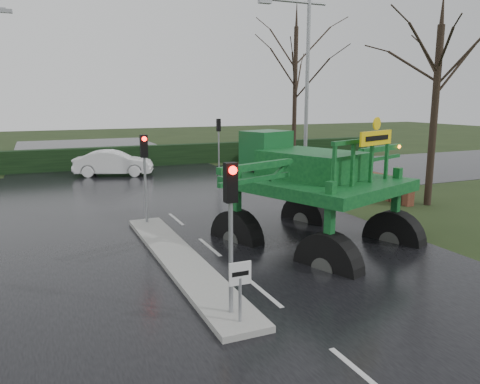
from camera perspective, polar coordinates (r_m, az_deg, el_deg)
name	(u,v)px	position (r m, az deg, el deg)	size (l,w,h in m)	color
ground	(263,293)	(12.15, 2.85, -12.16)	(140.00, 140.00, 0.00)	black
road_main	(164,209)	(21.14, -9.30, -2.08)	(14.00, 80.00, 0.02)	black
road_cross	(137,187)	(26.88, -12.49, 0.65)	(80.00, 12.00, 0.02)	black
median_island	(180,260)	(14.30, -7.31, -8.22)	(1.20, 10.00, 0.16)	gray
hedge_row	(114,157)	(34.58, -15.16, 4.09)	(44.00, 0.90, 1.50)	black
brick_wall	(299,166)	(30.54, 7.17, 3.21)	(0.40, 20.00, 1.20)	#592D1E
keep_left_sign	(240,282)	(9.98, 0.01, -10.93)	(0.50, 0.07, 1.35)	gray
traffic_signal_near	(231,206)	(9.95, -1.13, -1.74)	(0.26, 0.33, 3.52)	gray
traffic_signal_mid	(144,160)	(17.99, -11.57, 3.88)	(0.26, 0.33, 3.52)	gray
traffic_signal_far	(219,133)	(32.19, -2.63, 7.25)	(0.26, 0.33, 3.52)	gray
street_light_right	(302,77)	(25.65, 7.60, 13.75)	(3.85, 0.30, 10.00)	gray
tree_right_near	(436,91)	(22.97, 22.80, 11.32)	(5.60, 5.60, 9.64)	black
tree_right_far	(295,76)	(35.86, 6.75, 13.84)	(7.00, 7.00, 12.05)	black
crop_sprayer	(324,181)	(13.48, 10.18, 1.31)	(9.07, 7.15, 5.37)	black
white_sedan	(114,176)	(31.09, -15.08, 1.93)	(1.70, 4.87, 1.61)	white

